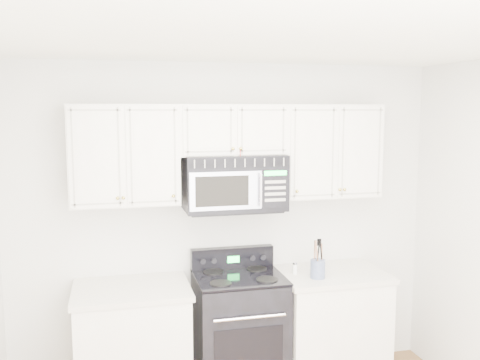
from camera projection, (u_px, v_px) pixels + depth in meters
name	position (u px, v px, depth m)	size (l,w,h in m)	color
room	(300.00, 293.00, 2.73)	(3.51, 3.51, 2.61)	brown
base_cabinet_left	(133.00, 350.00, 4.04)	(0.86, 0.65, 0.92)	silver
base_cabinet_right	(330.00, 329.00, 4.42)	(0.86, 0.65, 0.92)	silver
range	(239.00, 331.00, 4.25)	(0.69, 0.63, 1.10)	black
upper_cabinets	(231.00, 148.00, 4.17)	(2.44, 0.37, 0.75)	silver
microwave	(234.00, 182.00, 4.18)	(0.78, 0.44, 0.43)	black
utensil_crock	(318.00, 268.00, 4.18)	(0.12, 0.12, 0.31)	slate
shaker_salt	(295.00, 268.00, 4.29)	(0.04, 0.04, 0.09)	white
shaker_pepper	(320.00, 270.00, 4.23)	(0.04, 0.04, 0.09)	white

